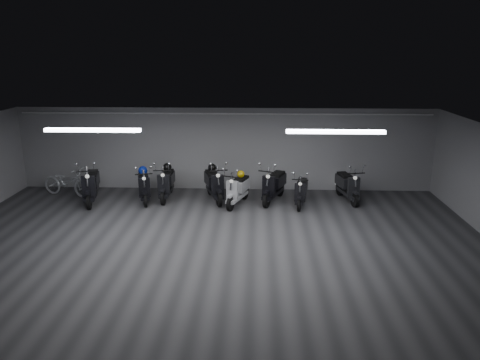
{
  "coord_description": "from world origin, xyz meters",
  "views": [
    {
      "loc": [
        1.09,
        -10.04,
        4.7
      ],
      "look_at": [
        0.61,
        2.5,
        1.05
      ],
      "focal_mm": 34.04,
      "sensor_mm": 36.0,
      "label": 1
    }
  ],
  "objects_px": {
    "scooter_7": "(274,180)",
    "helmet_2": "(167,167)",
    "scooter_0": "(91,180)",
    "scooter_8": "(301,187)",
    "helmet_0": "(241,174)",
    "helmet_1": "(212,168)",
    "bicycle": "(67,179)",
    "scooter_9": "(348,181)",
    "scooter_3": "(166,178)",
    "scooter_5": "(214,179)",
    "scooter_6": "(238,185)",
    "scooter_1": "(144,182)",
    "helmet_3": "(143,171)"
  },
  "relations": [
    {
      "from": "helmet_1",
      "to": "scooter_5",
      "type": "bearing_deg",
      "value": -71.6
    },
    {
      "from": "scooter_7",
      "to": "scooter_8",
      "type": "distance_m",
      "value": 0.9
    },
    {
      "from": "scooter_7",
      "to": "scooter_1",
      "type": "bearing_deg",
      "value": -156.52
    },
    {
      "from": "scooter_7",
      "to": "scooter_0",
      "type": "bearing_deg",
      "value": -155.17
    },
    {
      "from": "scooter_0",
      "to": "scooter_3",
      "type": "xyz_separation_m",
      "value": [
        2.3,
        0.44,
        -0.05
      ]
    },
    {
      "from": "helmet_1",
      "to": "bicycle",
      "type": "bearing_deg",
      "value": 179.64
    },
    {
      "from": "scooter_7",
      "to": "bicycle",
      "type": "xyz_separation_m",
      "value": [
        -6.78,
        0.34,
        -0.12
      ]
    },
    {
      "from": "scooter_5",
      "to": "bicycle",
      "type": "bearing_deg",
      "value": 158.32
    },
    {
      "from": "scooter_5",
      "to": "helmet_3",
      "type": "bearing_deg",
      "value": 160.1
    },
    {
      "from": "scooter_0",
      "to": "scooter_8",
      "type": "relative_size",
      "value": 1.22
    },
    {
      "from": "scooter_8",
      "to": "scooter_9",
      "type": "xyz_separation_m",
      "value": [
        1.51,
        0.47,
        0.06
      ]
    },
    {
      "from": "scooter_6",
      "to": "helmet_0",
      "type": "xyz_separation_m",
      "value": [
        0.08,
        0.23,
        0.27
      ]
    },
    {
      "from": "helmet_2",
      "to": "helmet_3",
      "type": "height_order",
      "value": "helmet_2"
    },
    {
      "from": "scooter_7",
      "to": "helmet_2",
      "type": "distance_m",
      "value": 3.48
    },
    {
      "from": "scooter_5",
      "to": "scooter_9",
      "type": "height_order",
      "value": "scooter_5"
    },
    {
      "from": "helmet_2",
      "to": "helmet_1",
      "type": "bearing_deg",
      "value": -3.77
    },
    {
      "from": "scooter_6",
      "to": "scooter_8",
      "type": "distance_m",
      "value": 1.95
    },
    {
      "from": "scooter_5",
      "to": "helmet_3",
      "type": "distance_m",
      "value": 2.3
    },
    {
      "from": "scooter_9",
      "to": "helmet_2",
      "type": "xyz_separation_m",
      "value": [
        -5.78,
        0.27,
        0.32
      ]
    },
    {
      "from": "scooter_6",
      "to": "helmet_2",
      "type": "relative_size",
      "value": 6.27
    },
    {
      "from": "scooter_6",
      "to": "scooter_1",
      "type": "bearing_deg",
      "value": -164.78
    },
    {
      "from": "scooter_0",
      "to": "scooter_3",
      "type": "distance_m",
      "value": 2.34
    },
    {
      "from": "scooter_6",
      "to": "bicycle",
      "type": "xyz_separation_m",
      "value": [
        -5.65,
        0.69,
        -0.08
      ]
    },
    {
      "from": "helmet_0",
      "to": "helmet_1",
      "type": "distance_m",
      "value": 1.04
    },
    {
      "from": "scooter_3",
      "to": "scooter_8",
      "type": "relative_size",
      "value": 1.13
    },
    {
      "from": "scooter_8",
      "to": "helmet_0",
      "type": "height_order",
      "value": "scooter_8"
    },
    {
      "from": "scooter_3",
      "to": "helmet_0",
      "type": "bearing_deg",
      "value": -7.3
    },
    {
      "from": "scooter_6",
      "to": "helmet_2",
      "type": "height_order",
      "value": "scooter_6"
    },
    {
      "from": "scooter_0",
      "to": "helmet_0",
      "type": "xyz_separation_m",
      "value": [
        4.7,
        0.17,
        0.19
      ]
    },
    {
      "from": "bicycle",
      "to": "helmet_0",
      "type": "height_order",
      "value": "bicycle"
    },
    {
      "from": "scooter_0",
      "to": "scooter_5",
      "type": "relative_size",
      "value": 1.04
    },
    {
      "from": "scooter_5",
      "to": "scooter_6",
      "type": "height_order",
      "value": "scooter_5"
    },
    {
      "from": "scooter_0",
      "to": "scooter_9",
      "type": "height_order",
      "value": "scooter_0"
    },
    {
      "from": "scooter_0",
      "to": "bicycle",
      "type": "distance_m",
      "value": 1.23
    },
    {
      "from": "helmet_2",
      "to": "scooter_3",
      "type": "bearing_deg",
      "value": -89.25
    },
    {
      "from": "scooter_5",
      "to": "helmet_1",
      "type": "relative_size",
      "value": 6.96
    },
    {
      "from": "bicycle",
      "to": "helmet_0",
      "type": "relative_size",
      "value": 7.62
    },
    {
      "from": "scooter_1",
      "to": "bicycle",
      "type": "relative_size",
      "value": 0.97
    },
    {
      "from": "scooter_7",
      "to": "helmet_3",
      "type": "relative_size",
      "value": 6.57
    },
    {
      "from": "scooter_1",
      "to": "scooter_6",
      "type": "height_order",
      "value": "scooter_6"
    },
    {
      "from": "scooter_8",
      "to": "helmet_0",
      "type": "distance_m",
      "value": 1.91
    },
    {
      "from": "scooter_6",
      "to": "helmet_1",
      "type": "distance_m",
      "value": 1.14
    },
    {
      "from": "scooter_1",
      "to": "helmet_2",
      "type": "bearing_deg",
      "value": 22.02
    },
    {
      "from": "scooter_3",
      "to": "scooter_7",
      "type": "xyz_separation_m",
      "value": [
        3.44,
        -0.15,
        0.02
      ]
    },
    {
      "from": "scooter_1",
      "to": "scooter_8",
      "type": "relative_size",
      "value": 1.07
    },
    {
      "from": "scooter_8",
      "to": "helmet_1",
      "type": "height_order",
      "value": "scooter_8"
    },
    {
      "from": "scooter_8",
      "to": "scooter_9",
      "type": "relative_size",
      "value": 0.91
    },
    {
      "from": "scooter_1",
      "to": "helmet_3",
      "type": "relative_size",
      "value": 6.05
    },
    {
      "from": "scooter_1",
      "to": "scooter_7",
      "type": "height_order",
      "value": "scooter_7"
    },
    {
      "from": "helmet_1",
      "to": "helmet_2",
      "type": "relative_size",
      "value": 0.97
    }
  ]
}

